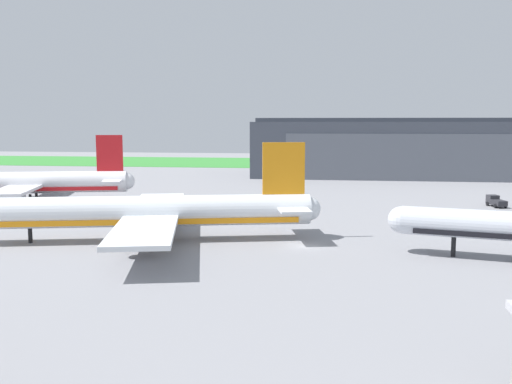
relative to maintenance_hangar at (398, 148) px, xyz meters
The scene contains 6 objects.
ground_plane 105.41m from the maintenance_hangar, 103.03° to the right, with size 440.00×440.00×0.00m, color gray.
grass_field_strip 56.32m from the maintenance_hangar, 115.17° to the left, with size 440.00×56.00×0.08m, color #388C37.
maintenance_hangar is the anchor object (origin of this frame).
airliner_near_left 111.51m from the maintenance_hangar, 114.08° to the right, with size 48.31×42.82×13.57m.
airliner_far_left 107.45m from the maintenance_hangar, 140.34° to the right, with size 43.77×34.76×13.72m.
pushback_tractor 63.88m from the maintenance_hangar, 79.32° to the right, with size 3.08×5.36×2.12m.
Camera 1 is at (3.45, -72.87, 16.34)m, focal length 39.25 mm.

